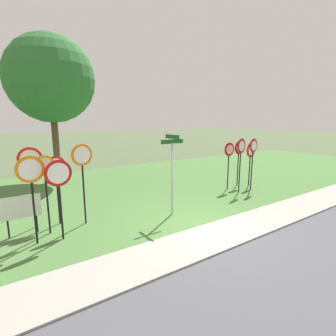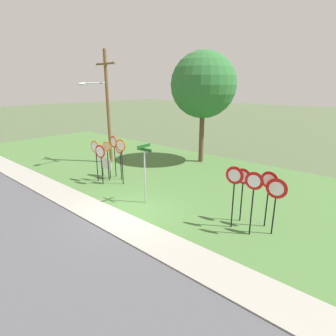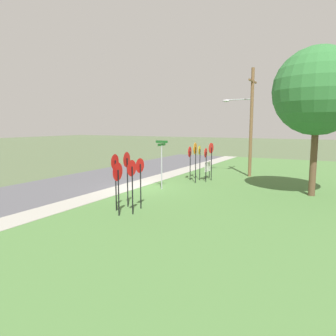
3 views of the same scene
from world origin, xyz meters
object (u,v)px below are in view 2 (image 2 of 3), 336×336
Objects in this scene: stop_sign_near_left at (121,152)px; stop_sign_center_tall at (96,152)px; stop_sign_far_left at (101,156)px; yield_sign_near_right at (276,193)px; yield_sign_near_left at (234,183)px; yield_sign_center at (253,189)px; yield_sign_far_right at (269,186)px; notice_board at (106,164)px; oak_tree_left at (203,85)px; stop_sign_far_center at (120,154)px; stop_sign_far_right at (107,153)px; stop_sign_near_right at (114,147)px; utility_pole at (106,104)px; yield_sign_far_left at (243,183)px; street_name_post at (145,169)px.

stop_sign_center_tall is (-1.59, -0.67, -0.13)m from stop_sign_near_left.
stop_sign_far_left is 1.02× the size of yield_sign_near_right.
stop_sign_near_left is 1.14× the size of stop_sign_far_left.
yield_sign_near_left is 1.01× the size of yield_sign_center.
yield_sign_far_right is 1.93× the size of notice_board.
stop_sign_near_left is 8.21m from oak_tree_left.
stop_sign_far_center is 0.95× the size of stop_sign_far_right.
notice_board is (-0.41, -0.40, -1.10)m from stop_sign_near_right.
utility_pole reaches higher than yield_sign_far_right.
stop_sign_near_right is 9.73m from yield_sign_center.
stop_sign_center_tall reaches higher than yield_sign_far_left.
stop_sign_center_tall is (-0.68, 0.13, 0.11)m from stop_sign_far_left.
yield_sign_far_left is (8.99, 1.04, -0.09)m from stop_sign_center_tall.
yield_sign_center is at bearing 5.06° from street_name_post.
yield_sign_near_left is 12.46m from utility_pole.
stop_sign_far_right is 8.58m from yield_sign_far_left.
utility_pole is (-2.91, 3.11, 2.53)m from stop_sign_center_tall.
stop_sign_center_tall is 4.96m from utility_pole.
yield_sign_far_left is at bearing -6.37° from stop_sign_far_right.
yield_sign_near_left is at bearing -4.38° from notice_board.
stop_sign_far_left reaches higher than yield_sign_near_right.
stop_sign_near_left reaches higher than stop_sign_far_center.
stop_sign_far_right is at bearing 45.94° from stop_sign_center_tall.
stop_sign_far_left is at bearing -63.63° from stop_sign_near_right.
stop_sign_far_right reaches higher than notice_board.
yield_sign_far_left is at bearing -167.86° from yield_sign_far_right.
utility_pole reaches higher than stop_sign_near_left.
notice_board is at bearing 165.96° from stop_sign_near_left.
yield_sign_far_left is at bearing 166.68° from yield_sign_near_right.
stop_sign_far_center is 1.44m from stop_sign_center_tall.
yield_sign_center is at bearing -100.52° from yield_sign_far_right.
stop_sign_near_right is at bearing -30.98° from utility_pole.
stop_sign_far_center is at bearing -179.68° from yield_sign_far_right.
yield_sign_center is 13.28m from utility_pole.
stop_sign_far_right is (-0.42, -0.63, 0.08)m from stop_sign_far_center.
yield_sign_near_right is at bearing -7.96° from stop_sign_far_right.
oak_tree_left is at bearing 43.71° from utility_pole.
yield_sign_near_left is at bearing -165.02° from yield_sign_near_right.
stop_sign_near_left reaches higher than stop_sign_far_left.
yield_sign_far_left is at bearing -9.84° from utility_pole.
yield_sign_far_right is (9.57, 0.75, 0.04)m from stop_sign_far_right.
yield_sign_center is at bearing -10.68° from stop_sign_far_center.
stop_sign_center_tall is at bearing 173.37° from yield_sign_near_left.
yield_sign_center is at bearing -5.12° from stop_sign_far_left.
street_name_post is at bearing -26.15° from stop_sign_near_left.
stop_sign_far_left is 0.91× the size of yield_sign_near_left.
yield_sign_far_right is (-0.45, 0.41, 0.06)m from yield_sign_near_right.
stop_sign_near_left reaches higher than stop_sign_near_right.
street_name_post is 8.58m from utility_pole.
street_name_post is (-4.48, -1.34, 0.00)m from yield_sign_far_left.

